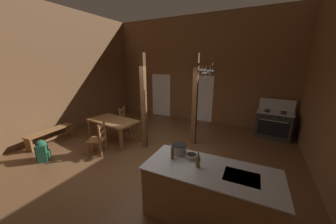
% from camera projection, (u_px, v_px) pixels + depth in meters
% --- Properties ---
extents(ground_plane, '(8.64, 8.70, 0.10)m').
position_uv_depth(ground_plane, '(148.00, 160.00, 5.04)').
color(ground_plane, brown).
extents(wall_back, '(8.64, 0.14, 4.52)m').
position_uv_depth(wall_back, '(197.00, 71.00, 7.88)').
color(wall_back, brown).
rests_on(wall_back, ground_plane).
extents(wall_left, '(0.14, 8.70, 4.52)m').
position_uv_depth(wall_left, '(49.00, 73.00, 6.16)').
color(wall_left, brown).
rests_on(wall_left, ground_plane).
extents(glazed_door_back_left, '(1.00, 0.01, 2.05)m').
position_uv_depth(glazed_door_back_left, '(161.00, 95.00, 8.91)').
color(glazed_door_back_left, white).
rests_on(glazed_door_back_left, ground_plane).
extents(glazed_panel_back_right, '(0.84, 0.01, 2.05)m').
position_uv_depth(glazed_panel_back_right, '(203.00, 99.00, 7.97)').
color(glazed_panel_back_right, white).
rests_on(glazed_panel_back_right, ground_plane).
extents(kitchen_island, '(2.18, 1.01, 0.93)m').
position_uv_depth(kitchen_island, '(209.00, 193.00, 3.03)').
color(kitchen_island, brown).
rests_on(kitchen_island, ground_plane).
extents(stove_range, '(1.22, 0.92, 1.32)m').
position_uv_depth(stove_range, '(273.00, 124.00, 6.40)').
color(stove_range, '#2F2F2F').
rests_on(stove_range, ground_plane).
extents(support_post_with_pot_rack, '(0.58, 0.21, 2.87)m').
position_uv_depth(support_post_with_pot_rack, '(196.00, 98.00, 5.55)').
color(support_post_with_pot_rack, brown).
rests_on(support_post_with_pot_rack, ground_plane).
extents(support_post_center, '(0.14, 0.14, 2.87)m').
position_uv_depth(support_post_center, '(144.00, 103.00, 5.36)').
color(support_post_center, brown).
rests_on(support_post_center, ground_plane).
extents(dining_table, '(1.80, 1.11, 0.74)m').
position_uv_depth(dining_table, '(113.00, 122.00, 6.03)').
color(dining_table, brown).
rests_on(dining_table, ground_plane).
extents(ladderback_chair_near_window, '(0.54, 0.54, 0.95)m').
position_uv_depth(ladderback_chair_near_window, '(126.00, 120.00, 6.92)').
color(ladderback_chair_near_window, olive).
rests_on(ladderback_chair_near_window, ground_plane).
extents(ladderback_chair_by_post, '(0.58, 0.58, 0.95)m').
position_uv_depth(ladderback_chair_by_post, '(98.00, 139.00, 5.19)').
color(ladderback_chair_by_post, olive).
rests_on(ladderback_chair_by_post, ground_plane).
extents(bench_along_left_wall, '(0.47, 1.52, 0.44)m').
position_uv_depth(bench_along_left_wall, '(50.00, 134.00, 5.97)').
color(bench_along_left_wall, brown).
rests_on(bench_along_left_wall, ground_plane).
extents(backpack, '(0.39, 0.39, 0.60)m').
position_uv_depth(backpack, '(42.00, 150.00, 4.85)').
color(backpack, '#1E5138').
rests_on(backpack, ground_plane).
extents(stockpot_on_counter, '(0.35, 0.28, 0.18)m').
position_uv_depth(stockpot_on_counter, '(179.00, 149.00, 3.39)').
color(stockpot_on_counter, '#B7BABF').
rests_on(stockpot_on_counter, kitchen_island).
extents(mixing_bowl_on_counter, '(0.21, 0.21, 0.08)m').
position_uv_depth(mixing_bowl_on_counter, '(192.00, 156.00, 3.23)').
color(mixing_bowl_on_counter, '#B2A893').
rests_on(mixing_bowl_on_counter, kitchen_island).
extents(bottle_tall_on_counter, '(0.06, 0.06, 0.30)m').
position_uv_depth(bottle_tall_on_counter, '(172.00, 153.00, 3.19)').
color(bottle_tall_on_counter, brown).
rests_on(bottle_tall_on_counter, kitchen_island).
extents(bottle_short_on_counter, '(0.07, 0.07, 0.26)m').
position_uv_depth(bottle_short_on_counter, '(198.00, 161.00, 2.94)').
color(bottle_short_on_counter, brown).
rests_on(bottle_short_on_counter, kitchen_island).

